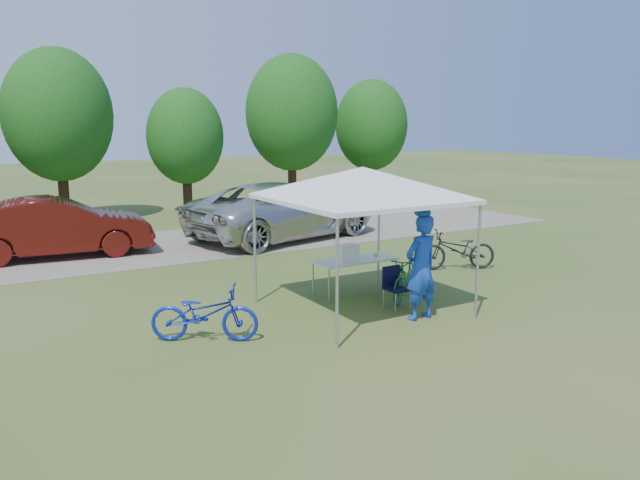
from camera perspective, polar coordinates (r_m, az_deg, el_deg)
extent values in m
plane|color=#2D5119|center=(12.00, 3.75, -6.41)|extent=(100.00, 100.00, 0.00)
cube|color=gray|center=(18.93, -10.15, -0.15)|extent=(24.00, 5.00, 0.02)
cylinder|color=#A5A5AA|center=(9.71, 1.57, -4.10)|extent=(0.05, 0.05, 2.10)
cylinder|color=#A5A5AA|center=(11.56, 14.22, -2.01)|extent=(0.05, 0.05, 2.10)
cylinder|color=#A5A5AA|center=(12.28, -5.98, -0.99)|extent=(0.05, 0.05, 2.10)
cylinder|color=#A5A5AA|center=(13.78, 5.39, 0.31)|extent=(0.05, 0.05, 2.10)
cube|color=silver|center=(11.55, 3.88, 3.78)|extent=(3.15, 3.15, 0.08)
pyramid|color=silver|center=(11.49, 3.92, 6.70)|extent=(4.53, 4.53, 0.55)
cylinder|color=#382314|center=(24.10, -22.37, 3.95)|extent=(0.36, 0.36, 2.03)
ellipsoid|color=#144711|center=(23.97, -22.84, 10.50)|extent=(3.71, 3.71, 4.64)
cylinder|color=#382314|center=(25.00, -12.01, 4.26)|extent=(0.36, 0.36, 1.61)
ellipsoid|color=#144711|center=(24.85, -12.21, 9.26)|extent=(2.94, 2.94, 3.68)
cylinder|color=#382314|center=(26.50, -2.55, 5.37)|extent=(0.36, 0.36, 2.10)
ellipsoid|color=#144711|center=(26.39, -2.61, 11.54)|extent=(3.84, 3.84, 4.80)
cylinder|color=#382314|center=(29.40, 4.65, 5.61)|extent=(0.36, 0.36, 1.82)
ellipsoid|color=#144711|center=(29.28, 4.73, 10.42)|extent=(3.33, 3.33, 4.16)
cube|color=white|center=(13.01, 3.23, -1.83)|extent=(1.77, 0.74, 0.04)
cylinder|color=#A5A5AA|center=(12.39, 0.83, -4.18)|extent=(0.04, 0.04, 0.69)
cylinder|color=#A5A5AA|center=(13.32, 6.95, -3.20)|extent=(0.04, 0.04, 0.69)
cylinder|color=#A5A5AA|center=(12.91, -0.64, -3.56)|extent=(0.04, 0.04, 0.69)
cylinder|color=#A5A5AA|center=(13.81, 5.35, -2.66)|extent=(0.04, 0.04, 0.69)
cube|color=black|center=(12.07, 7.06, -4.48)|extent=(0.42, 0.42, 0.04)
cube|color=black|center=(12.17, 6.50, -3.29)|extent=(0.41, 0.05, 0.41)
cylinder|color=#A5A5AA|center=(11.88, 6.88, -5.73)|extent=(0.02, 0.02, 0.36)
cylinder|color=#A5A5AA|center=(12.10, 8.24, -5.46)|extent=(0.02, 0.02, 0.36)
cylinder|color=#A5A5AA|center=(12.16, 5.83, -5.33)|extent=(0.02, 0.02, 0.36)
cylinder|color=#A5A5AA|center=(12.37, 7.18, -5.07)|extent=(0.02, 0.02, 0.36)
cube|color=white|center=(12.86, 2.48, -1.23)|extent=(0.43, 0.29, 0.29)
cube|color=white|center=(12.83, 2.49, -0.52)|extent=(0.45, 0.31, 0.04)
cylinder|color=#BED031|center=(13.24, 5.16, -1.40)|extent=(0.09, 0.09, 0.07)
imported|color=#1741BE|center=(11.36, 9.21, -2.49)|extent=(0.74, 0.53, 1.92)
imported|color=#1325A6|center=(10.40, -10.52, -6.64)|extent=(1.82, 1.44, 0.92)
imported|color=#166338|center=(12.65, 7.91, -3.44)|extent=(1.51, 1.18, 0.91)
imported|color=black|center=(15.45, 12.49, -0.88)|extent=(1.97, 1.34, 0.98)
imported|color=silver|center=(19.13, -3.28, 2.76)|extent=(6.66, 4.17, 1.72)
imported|color=#57130E|center=(17.80, -22.90, 1.08)|extent=(4.92, 2.14, 1.58)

